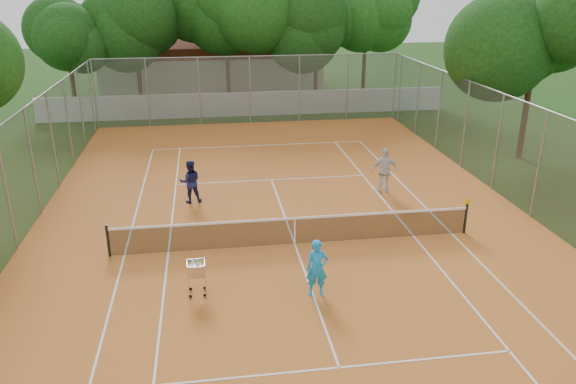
{
  "coord_description": "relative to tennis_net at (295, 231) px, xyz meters",
  "views": [
    {
      "loc": [
        -2.68,
        -16.54,
        8.24
      ],
      "look_at": [
        0.0,
        1.5,
        1.3
      ],
      "focal_mm": 35.0,
      "sensor_mm": 36.0,
      "label": 1
    }
  ],
  "objects": [
    {
      "name": "perimeter_fence",
      "position": [
        0.0,
        0.0,
        1.49
      ],
      "size": [
        18.0,
        34.0,
        4.0
      ],
      "primitive_type": "cube",
      "color": "slate",
      "rests_on": "ground"
    },
    {
      "name": "court_lines",
      "position": [
        0.0,
        0.0,
        -0.49
      ],
      "size": [
        10.98,
        23.78,
        0.01
      ],
      "primitive_type": "cube",
      "color": "white",
      "rests_on": "court_pad"
    },
    {
      "name": "ball_hopper",
      "position": [
        -3.17,
        -2.71,
        0.05
      ],
      "size": [
        0.62,
        0.62,
        1.07
      ],
      "primitive_type": "cube",
      "rotation": [
        0.0,
        0.0,
        -0.24
      ],
      "color": "silver",
      "rests_on": "court_pad"
    },
    {
      "name": "court_pad",
      "position": [
        0.0,
        0.0,
        -0.5
      ],
      "size": [
        18.0,
        34.0,
        0.02
      ],
      "primitive_type": "cube",
      "color": "#C06825",
      "rests_on": "ground"
    },
    {
      "name": "boundary_wall",
      "position": [
        0.0,
        19.0,
        0.24
      ],
      "size": [
        26.0,
        0.3,
        1.5
      ],
      "primitive_type": "cube",
      "color": "silver",
      "rests_on": "ground"
    },
    {
      "name": "ground",
      "position": [
        0.0,
        0.0,
        -0.51
      ],
      "size": [
        120.0,
        120.0,
        0.0
      ],
      "primitive_type": "plane",
      "color": "#16360E",
      "rests_on": "ground"
    },
    {
      "name": "tennis_net",
      "position": [
        0.0,
        0.0,
        0.0
      ],
      "size": [
        11.88,
        0.1,
        0.98
      ],
      "primitive_type": "cube",
      "color": "black",
      "rests_on": "court_pad"
    },
    {
      "name": "player_near",
      "position": [
        0.1,
        -3.23,
        0.33
      ],
      "size": [
        0.63,
        0.44,
        1.64
      ],
      "primitive_type": "imported",
      "rotation": [
        0.0,
        0.0,
        -0.08
      ],
      "color": "#1992D8",
      "rests_on": "court_pad"
    },
    {
      "name": "player_far_right",
      "position": [
        4.39,
        4.24,
        0.45
      ],
      "size": [
        1.15,
        0.6,
        1.88
      ],
      "primitive_type": "imported",
      "rotation": [
        0.0,
        0.0,
        3.01
      ],
      "color": "silver",
      "rests_on": "court_pad"
    },
    {
      "name": "player_far_left",
      "position": [
        -3.43,
        4.31,
        0.36
      ],
      "size": [
        0.88,
        0.71,
        1.7
      ],
      "primitive_type": "imported",
      "rotation": [
        0.0,
        0.0,
        3.23
      ],
      "color": "#1B1A4F",
      "rests_on": "court_pad"
    },
    {
      "name": "clubhouse",
      "position": [
        -2.0,
        29.0,
        1.69
      ],
      "size": [
        16.4,
        9.0,
        4.4
      ],
      "primitive_type": "cube",
      "color": "beige",
      "rests_on": "ground"
    },
    {
      "name": "tropical_trees",
      "position": [
        0.0,
        22.0,
        4.49
      ],
      "size": [
        29.0,
        19.0,
        10.0
      ],
      "primitive_type": "cube",
      "color": "#0E340D",
      "rests_on": "ground"
    }
  ]
}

